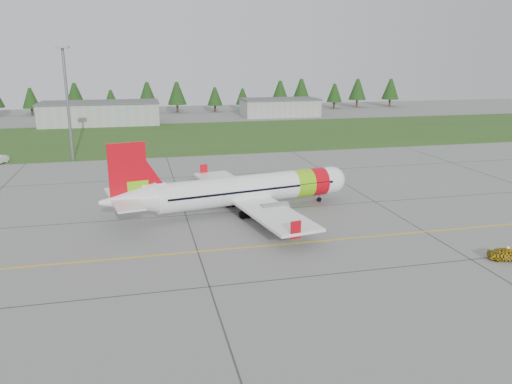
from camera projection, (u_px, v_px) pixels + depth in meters
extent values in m
plane|color=gray|center=(374.00, 270.00, 45.05)|extent=(320.00, 320.00, 0.00)
cylinder|color=white|center=(250.00, 189.00, 61.63)|extent=(23.75, 7.73, 3.52)
sphere|color=white|center=(332.00, 180.00, 66.21)|extent=(3.52, 3.52, 3.52)
cone|color=white|center=(128.00, 200.00, 55.73)|extent=(6.86, 4.61, 3.52)
cube|color=black|center=(333.00, 177.00, 66.23)|extent=(1.85, 2.57, 0.51)
cylinder|color=#7FD910|center=(302.00, 183.00, 64.45)|extent=(2.96, 3.97, 3.60)
cylinder|color=red|center=(316.00, 181.00, 65.29)|extent=(2.61, 3.91, 3.60)
cube|color=white|center=(247.00, 197.00, 61.71)|extent=(10.13, 29.34, 0.33)
cube|color=red|center=(204.00, 170.00, 73.91)|extent=(1.10, 0.36, 1.81)
cube|color=red|center=(296.00, 230.00, 48.55)|extent=(1.10, 0.36, 1.81)
cylinder|color=gray|center=(242.00, 190.00, 66.76)|extent=(3.54, 2.46, 1.90)
cylinder|color=gray|center=(274.00, 211.00, 57.98)|extent=(3.54, 2.46, 1.90)
cube|color=red|center=(128.00, 174.00, 55.00)|extent=(4.15, 1.07, 6.87)
cube|color=#7FD910|center=(138.00, 190.00, 55.91)|extent=(2.38, 0.80, 2.17)
cube|color=white|center=(124.00, 199.00, 55.49)|extent=(4.73, 10.75, 0.20)
cylinder|color=slate|center=(319.00, 197.00, 66.07)|extent=(0.16, 0.16, 1.27)
cylinder|color=black|center=(319.00, 199.00, 66.16)|extent=(0.65, 0.36, 0.61)
cylinder|color=slate|center=(233.00, 200.00, 63.84)|extent=(0.20, 0.20, 1.72)
cylinder|color=black|center=(230.00, 203.00, 63.80)|extent=(1.00, 0.57, 0.94)
cylinder|color=slate|center=(248.00, 211.00, 59.37)|extent=(0.20, 0.20, 1.72)
cylinder|color=black|center=(246.00, 214.00, 59.34)|extent=(1.00, 0.57, 0.94)
imported|color=yellow|center=(509.00, 243.00, 46.73)|extent=(1.60, 1.73, 3.47)
cube|color=#30561E|center=(222.00, 135.00, 122.01)|extent=(320.00, 50.00, 0.03)
cube|color=gold|center=(340.00, 239.00, 52.56)|extent=(120.00, 0.25, 0.02)
cube|color=#A8A8A3|center=(100.00, 114.00, 140.80)|extent=(32.00, 14.00, 6.00)
cube|color=#A8A8A3|center=(280.00, 108.00, 160.72)|extent=(24.00, 12.00, 5.20)
cylinder|color=slate|center=(68.00, 106.00, 89.71)|extent=(0.50, 0.50, 20.00)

